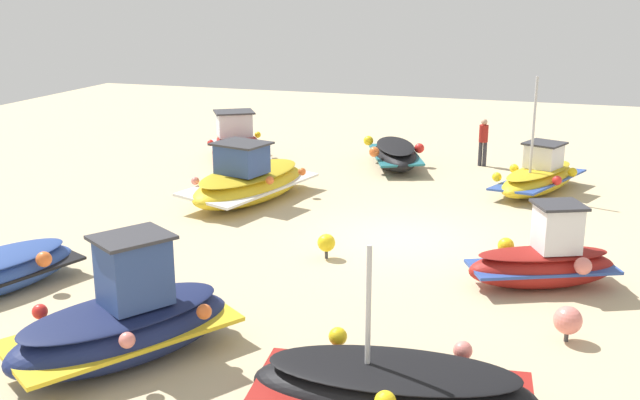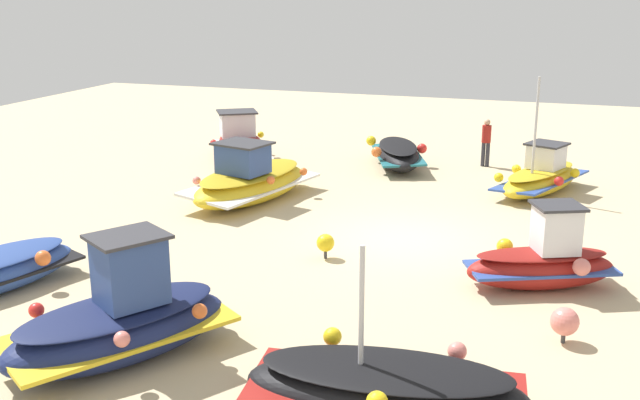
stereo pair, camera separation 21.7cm
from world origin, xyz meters
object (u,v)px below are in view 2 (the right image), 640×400
(fishing_boat_0, at_px, (250,181))
(fishing_boat_6, at_px, (386,388))
(fishing_boat_1, at_px, (240,146))
(mooring_buoy_0, at_px, (565,322))
(person_walking, at_px, (486,139))
(fishing_boat_3, at_px, (121,322))
(fishing_boat_5, at_px, (397,154))
(fishing_boat_4, at_px, (543,261))
(mooring_buoy_1, at_px, (325,243))
(fishing_boat_2, at_px, (541,177))

(fishing_boat_0, bearing_deg, fishing_boat_6, 47.48)
(fishing_boat_0, relative_size, fishing_boat_1, 1.08)
(mooring_buoy_0, bearing_deg, person_walking, -167.28)
(fishing_boat_3, relative_size, fishing_boat_5, 1.06)
(fishing_boat_0, xyz_separation_m, fishing_boat_4, (4.20, 8.58, -0.01))
(fishing_boat_3, bearing_deg, mooring_buoy_1, 15.32)
(fishing_boat_0, relative_size, fishing_boat_5, 1.24)
(mooring_buoy_0, bearing_deg, mooring_buoy_1, -117.04)
(person_walking, bearing_deg, mooring_buoy_0, 19.29)
(fishing_boat_5, xyz_separation_m, fishing_boat_6, (15.79, 3.53, -0.00))
(fishing_boat_3, bearing_deg, fishing_boat_1, 49.02)
(fishing_boat_0, bearing_deg, fishing_boat_2, 128.57)
(mooring_buoy_0, bearing_deg, fishing_boat_2, -174.59)
(fishing_boat_5, height_order, mooring_buoy_0, fishing_boat_5)
(person_walking, xyz_separation_m, mooring_buoy_1, (10.75, -2.37, -0.59))
(fishing_boat_2, height_order, fishing_boat_3, fishing_boat_2)
(fishing_boat_2, distance_m, fishing_boat_5, 5.36)
(fishing_boat_0, height_order, fishing_boat_4, fishing_boat_4)
(fishing_boat_2, relative_size, fishing_boat_4, 1.28)
(mooring_buoy_0, bearing_deg, fishing_boat_4, -168.57)
(person_walking, relative_size, mooring_buoy_1, 2.84)
(fishing_boat_3, distance_m, mooring_buoy_1, 6.07)
(fishing_boat_6, bearing_deg, fishing_boat_1, 115.11)
(fishing_boat_6, distance_m, mooring_buoy_0, 4.16)
(fishing_boat_3, height_order, fishing_boat_4, fishing_boat_3)
(fishing_boat_2, height_order, mooring_buoy_0, fishing_boat_2)
(fishing_boat_0, height_order, fishing_boat_1, fishing_boat_0)
(fishing_boat_4, xyz_separation_m, fishing_boat_6, (5.92, -1.92, -0.14))
(fishing_boat_1, height_order, mooring_buoy_0, fishing_boat_1)
(fishing_boat_1, xyz_separation_m, fishing_boat_5, (-0.94, 5.63, -0.11))
(person_walking, bearing_deg, mooring_buoy_1, -5.85)
(fishing_boat_6, bearing_deg, mooring_buoy_0, 47.56)
(fishing_boat_6, xyz_separation_m, mooring_buoy_1, (-6.14, -2.98, -0.08))
(fishing_boat_5, height_order, mooring_buoy_1, fishing_boat_5)
(fishing_boat_2, height_order, person_walking, fishing_boat_2)
(fishing_boat_0, xyz_separation_m, fishing_boat_5, (-5.67, 3.13, -0.15))
(fishing_boat_1, xyz_separation_m, mooring_buoy_1, (8.71, 6.18, -0.19))
(fishing_boat_2, bearing_deg, fishing_boat_6, -163.79)
(fishing_boat_2, bearing_deg, person_walking, 55.96)
(person_walking, distance_m, mooring_buoy_0, 13.87)
(fishing_boat_1, distance_m, person_walking, 8.79)
(fishing_boat_4, bearing_deg, fishing_boat_5, 94.22)
(fishing_boat_0, bearing_deg, person_walking, 152.40)
(fishing_boat_0, distance_m, fishing_boat_4, 9.55)
(fishing_boat_0, relative_size, fishing_boat_6, 1.15)
(fishing_boat_0, height_order, fishing_boat_2, fishing_boat_2)
(fishing_boat_2, xyz_separation_m, fishing_boat_3, (13.47, -6.17, 0.16))
(person_walking, bearing_deg, fishing_boat_0, -35.18)
(fishing_boat_6, bearing_deg, mooring_buoy_1, 109.37)
(fishing_boat_4, distance_m, person_walking, 11.26)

